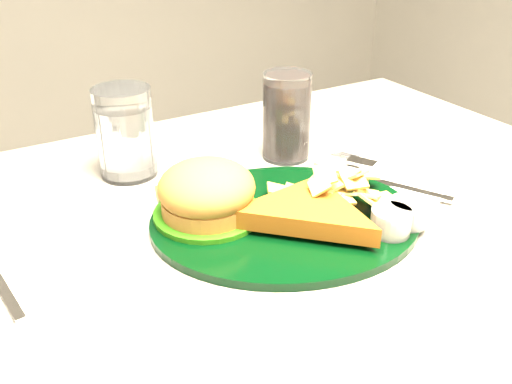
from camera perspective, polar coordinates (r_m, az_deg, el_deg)
dinner_plate at (r=0.73m, az=3.02°, el=-0.39°), size 0.43×0.39×0.08m
water_glass at (r=0.87m, az=-12.94°, el=5.80°), size 0.10×0.10×0.13m
cola_glass at (r=0.90m, az=3.08°, el=7.56°), size 0.09×0.09×0.14m
fork_napkin at (r=0.85m, az=13.82°, el=0.74°), size 0.22×0.24×0.01m
spoon at (r=0.68m, az=-23.96°, el=-8.74°), size 0.06×0.17×0.01m
wrapped_straw at (r=0.87m, az=-4.50°, el=1.85°), size 0.20×0.16×0.01m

